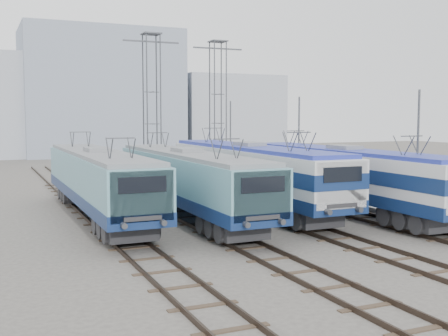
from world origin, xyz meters
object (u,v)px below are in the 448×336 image
locomotive_far_right (346,173)px  catenary_tower_east (218,104)px  mast_front (417,156)px  mast_rear (230,139)px  locomotive_far_left (99,178)px  catenary_tower_west (152,103)px  mast_mid (299,145)px  locomotive_center_left (188,178)px  locomotive_center_right (251,170)px

locomotive_far_right → catenary_tower_east: catenary_tower_east is taller
mast_front → mast_rear: (0.00, 24.00, 0.00)m
locomotive_far_left → mast_front: 17.07m
catenary_tower_west → catenary_tower_east: size_ratio=1.00×
mast_mid → locomotive_center_left: bearing=-149.4°
locomotive_center_right → locomotive_far_right: size_ratio=1.03×
locomotive_far_right → mast_front: bearing=-63.5°
catenary_tower_west → mast_mid: size_ratio=1.71×
catenary_tower_west → catenary_tower_east: 6.80m
mast_rear → locomotive_center_right: bearing=-110.5°
locomotive_far_left → locomotive_center_left: locomotive_far_left is taller
locomotive_far_left → mast_front: size_ratio=2.59×
catenary_tower_east → mast_mid: catenary_tower_east is taller
locomotive_center_left → locomotive_center_right: (4.50, 1.41, 0.16)m
locomotive_far_left → catenary_tower_west: 14.98m
locomotive_center_left → catenary_tower_west: (2.25, 14.41, 4.41)m
locomotive_far_right → catenary_tower_east: (-0.25, 18.28, 4.32)m
locomotive_far_right → catenary_tower_west: bearing=112.5°
locomotive_far_left → mast_rear: (15.35, 16.63, 1.24)m
locomotive_far_left → catenary_tower_west: bearing=61.9°
mast_front → mast_mid: size_ratio=1.00×
locomotive_center_right → mast_mid: mast_mid is taller
locomotive_far_left → catenary_tower_east: bearing=47.8°
locomotive_far_right → mast_mid: (1.85, 8.28, 1.17)m
catenary_tower_east → mast_mid: 10.69m
locomotive_far_left → locomotive_center_right: locomotive_center_right is taller
locomotive_far_right → catenary_tower_west: catenary_tower_west is taller
locomotive_center_left → catenary_tower_east: size_ratio=1.49×
locomotive_far_left → locomotive_center_right: (9.00, -0.37, 0.14)m
locomotive_far_right → mast_mid: 8.57m
locomotive_center_left → mast_rear: 21.40m
catenary_tower_east → mast_mid: (2.10, -10.00, -3.14)m
catenary_tower_west → mast_rear: size_ratio=1.71×
mast_front → locomotive_center_left: bearing=152.7°
mast_mid → mast_rear: 12.00m
locomotive_center_right → catenary_tower_west: 13.86m
locomotive_far_left → mast_mid: 16.08m
catenary_tower_west → mast_front: (8.60, -20.00, -3.14)m
mast_mid → mast_rear: bearing=90.0°
locomotive_center_right → catenary_tower_east: 16.16m
locomotive_center_left → catenary_tower_east: bearing=61.9°
mast_front → mast_mid: same height
locomotive_far_right → mast_rear: bearing=84.8°
locomotive_center_left → catenary_tower_east: 19.11m
locomotive_far_left → mast_mid: size_ratio=2.59×
locomotive_far_right → catenary_tower_east: 18.79m
locomotive_far_right → mast_rear: 20.40m
mast_front → locomotive_far_left: bearing=154.4°
catenary_tower_west → mast_mid: (8.60, -8.00, -3.14)m
locomotive_far_left → mast_front: mast_front is taller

